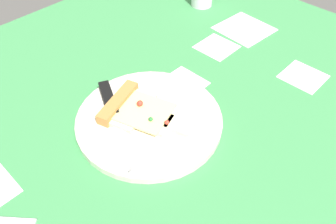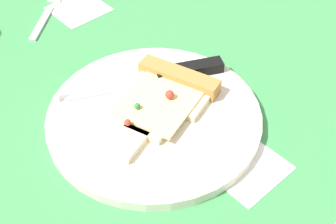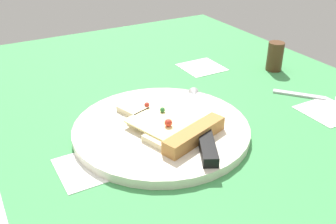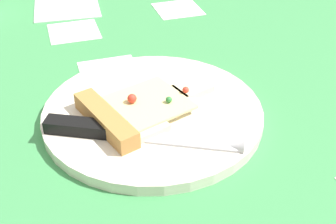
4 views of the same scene
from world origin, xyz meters
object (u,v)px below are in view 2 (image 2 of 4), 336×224
pizza_slice (164,98)px  fork (48,11)px  knife (159,76)px  plate (154,117)px

pizza_slice → fork: pizza_slice is taller
knife → fork: knife is taller
plate → pizza_slice: bearing=-161.9°
pizza_slice → knife: (-2.61, -3.91, -0.18)cm
plate → knife: size_ratio=1.30×
pizza_slice → plate: bearing=90.0°
plate → fork: 32.96cm
plate → pizza_slice: size_ratio=1.53×
plate → knife: 7.09cm
plate → pizza_slice: (-2.50, -0.82, 1.52)cm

